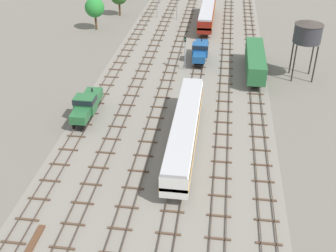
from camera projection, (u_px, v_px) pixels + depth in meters
The scene contains 18 objects.
ground_plane at pixel (187, 59), 75.54m from camera, with size 480.00×480.00×0.00m, color slate.
ballast_bed at pixel (187, 59), 75.54m from camera, with size 27.06×176.00×0.01m, color gray.
track_far_left at pixel (126, 53), 77.63m from camera, with size 2.40×126.00×0.29m.
track_left at pixel (150, 54), 77.10m from camera, with size 2.40×126.00×0.29m.
track_centre_left at pixel (175, 55), 76.58m from camera, with size 2.40×126.00×0.29m.
track_centre at pixel (201, 57), 76.05m from camera, with size 2.40×126.00×0.29m.
track_centre_right at pixel (226, 58), 75.52m from camera, with size 2.40×126.00×0.29m.
track_right at pixel (252, 59), 74.99m from camera, with size 2.40×126.00×0.29m.
passenger_coach_centre_nearest at pixel (185, 128), 50.37m from camera, with size 2.96×22.00×3.80m.
shunter_loco_far_left_near at pixel (86, 104), 56.77m from camera, with size 2.74×8.46×3.10m.
freight_boxcar_right_mid at pixel (255, 60), 68.63m from camera, with size 2.87×14.00×3.60m.
shunter_loco_centre_midfar at pixel (200, 50), 73.65m from camera, with size 2.74×8.46×3.10m.
diesel_railcar_centre_far at pixel (207, 13), 90.83m from camera, with size 2.96×20.50×3.80m.
water_tower at pixel (308, 32), 64.86m from camera, with size 4.46×4.46×9.37m.
signal_post_nearest at pixel (185, 49), 69.59m from camera, with size 0.28×0.47×5.90m.
signal_post_near at pixel (177, 4), 93.47m from camera, with size 0.28×0.47×5.32m.
signal_post_mid at pixel (157, 1), 94.62m from camera, with size 0.28×0.47×5.81m.
lineside_tree_0 at pixel (95, 8), 86.86m from camera, with size 4.02×4.02×6.66m.
Camera 1 is at (6.08, -14.54, 29.16)m, focal length 45.15 mm.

